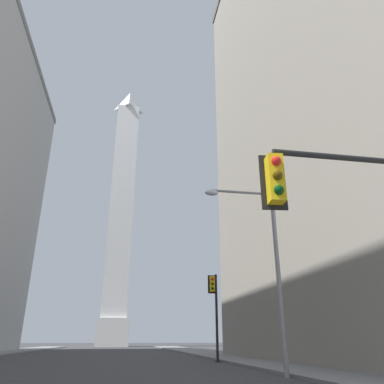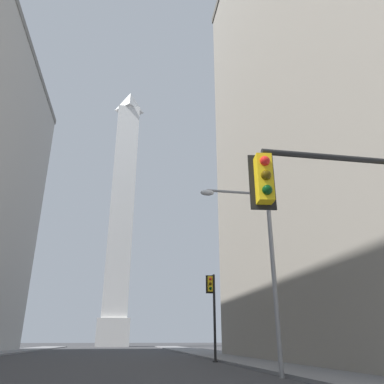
{
  "view_description": "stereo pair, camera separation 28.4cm",
  "coord_description": "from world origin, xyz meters",
  "px_view_note": "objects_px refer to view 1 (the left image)",
  "views": [
    {
      "loc": [
        2.27,
        -0.42,
        1.45
      ],
      "look_at": [
        12.95,
        61.18,
        26.18
      ],
      "focal_mm": 35.0,
      "sensor_mm": 36.0,
      "label": 1
    },
    {
      "loc": [
        2.55,
        -0.47,
        1.45
      ],
      "look_at": [
        12.95,
        61.18,
        26.18
      ],
      "focal_mm": 35.0,
      "sensor_mm": 36.0,
      "label": 2
    }
  ],
  "objects_px": {
    "obelisk": "(122,209)",
    "street_lamp": "(265,254)",
    "traffic_light_mid_right": "(215,303)",
    "traffic_light_near_right": "(380,209)"
  },
  "relations": [
    {
      "from": "traffic_light_near_right",
      "to": "street_lamp",
      "type": "distance_m",
      "value": 8.91
    },
    {
      "from": "obelisk",
      "to": "street_lamp",
      "type": "xyz_separation_m",
      "value": [
        8.39,
        -75.99,
        -27.53
      ]
    },
    {
      "from": "obelisk",
      "to": "traffic_light_mid_right",
      "type": "distance_m",
      "value": 70.98
    },
    {
      "from": "traffic_light_mid_right",
      "to": "traffic_light_near_right",
      "type": "height_order",
      "value": "traffic_light_mid_right"
    },
    {
      "from": "traffic_light_near_right",
      "to": "traffic_light_mid_right",
      "type": "bearing_deg",
      "value": 87.39
    },
    {
      "from": "obelisk",
      "to": "street_lamp",
      "type": "distance_m",
      "value": 81.26
    },
    {
      "from": "obelisk",
      "to": "traffic_light_mid_right",
      "type": "bearing_deg",
      "value": -82.28
    },
    {
      "from": "obelisk",
      "to": "traffic_light_near_right",
      "type": "distance_m",
      "value": 89.81
    },
    {
      "from": "traffic_light_mid_right",
      "to": "traffic_light_near_right",
      "type": "distance_m",
      "value": 20.51
    },
    {
      "from": "traffic_light_near_right",
      "to": "street_lamp",
      "type": "xyz_separation_m",
      "value": [
        0.6,
        8.85,
        0.88
      ]
    }
  ]
}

